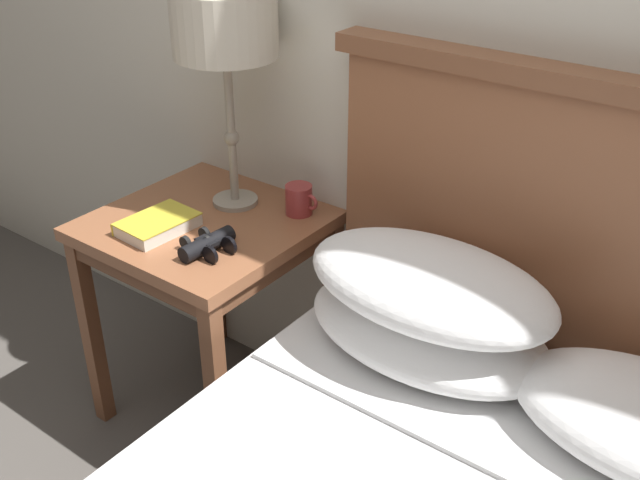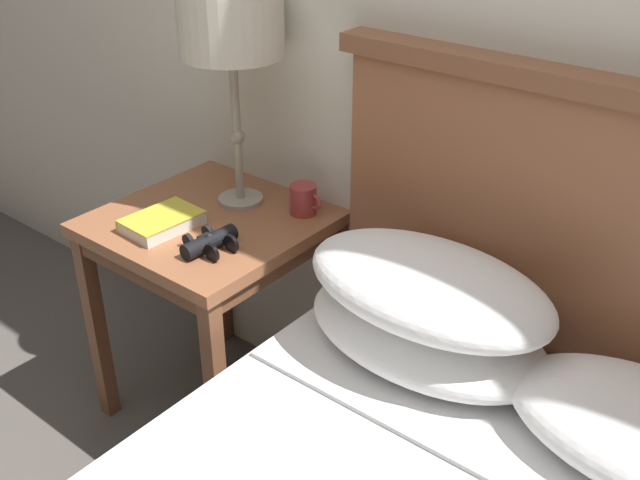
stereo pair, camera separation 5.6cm
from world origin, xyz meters
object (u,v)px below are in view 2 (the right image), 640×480
at_px(binoculars_pair, 210,242).
at_px(coffee_mug, 304,199).
at_px(table_lamp, 231,29).
at_px(book_on_nightstand, 162,221).
at_px(nightstand, 212,245).

relative_size(binoculars_pair, coffee_mug, 1.57).
distance_m(table_lamp, book_on_nightstand, 0.54).
distance_m(nightstand, table_lamp, 0.60).
bearing_deg(coffee_mug, book_on_nightstand, -128.58).
bearing_deg(table_lamp, coffee_mug, 17.07).
xyz_separation_m(book_on_nightstand, coffee_mug, (0.25, 0.31, 0.02)).
height_order(book_on_nightstand, binoculars_pair, binoculars_pair).
relative_size(table_lamp, binoculars_pair, 3.69).
bearing_deg(nightstand, binoculars_pair, -43.50).
relative_size(nightstand, binoculars_pair, 4.17).
bearing_deg(coffee_mug, binoculars_pair, -99.93).
xyz_separation_m(nightstand, coffee_mug, (0.19, 0.18, 0.13)).
bearing_deg(table_lamp, binoculars_pair, -61.66).
relative_size(nightstand, table_lamp, 1.13).
distance_m(binoculars_pair, coffee_mug, 0.32).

